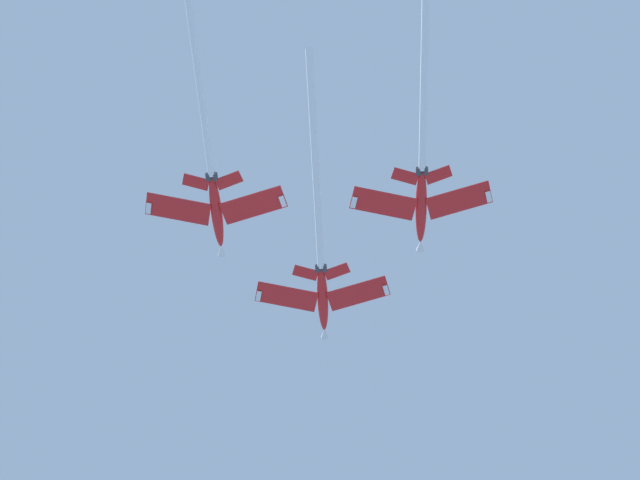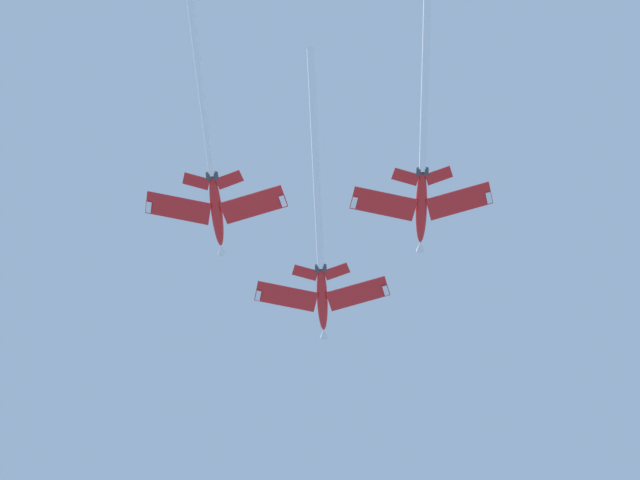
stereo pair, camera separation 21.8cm
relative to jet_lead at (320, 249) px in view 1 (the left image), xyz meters
name	(u,v)px [view 1 (the left image)]	position (x,y,z in m)	size (l,w,h in m)	color
jet_lead	(320,249)	(0.00, 0.00, 0.00)	(40.90, 25.21, 18.80)	red
jet_left_wing	(208,152)	(-7.88, 19.41, -4.19)	(44.06, 26.88, 19.94)	red
jet_right_wing	(423,137)	(-20.61, -6.44, -4.68)	(46.27, 27.49, 19.90)	red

